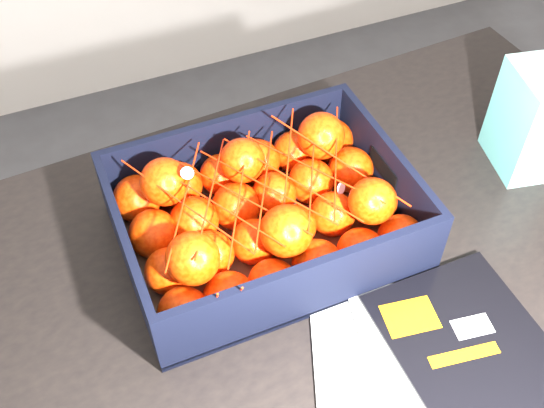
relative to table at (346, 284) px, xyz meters
name	(u,v)px	position (x,y,z in m)	size (l,w,h in m)	color
table	(346,284)	(0.00, 0.00, 0.00)	(1.24, 0.87, 0.75)	black
magazine_stack	(439,368)	(0.01, -0.23, 0.11)	(0.38, 0.34, 0.02)	silver
produce_crate	(264,222)	(-0.12, 0.07, 0.14)	(0.44, 0.33, 0.12)	brown
clementine_heap	(264,212)	(-0.12, 0.08, 0.16)	(0.42, 0.31, 0.13)	#F63105
mesh_net	(262,190)	(-0.13, 0.07, 0.22)	(0.36, 0.29, 0.10)	red
retail_carton	(529,120)	(0.36, 0.06, 0.19)	(0.08, 0.13, 0.19)	white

